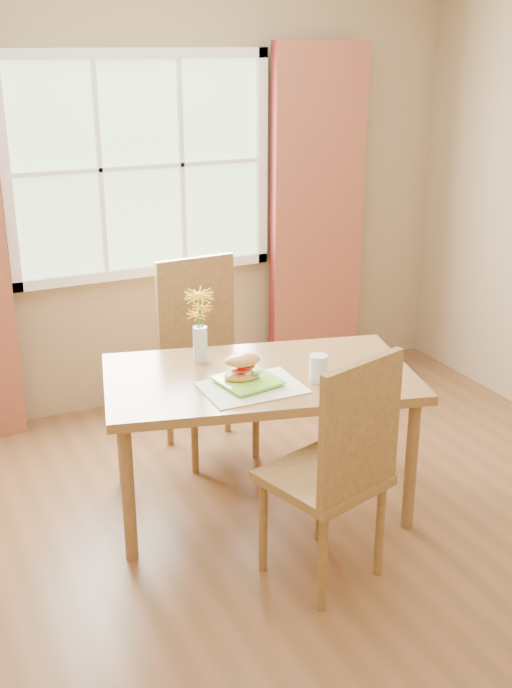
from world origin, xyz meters
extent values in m
cube|color=brown|center=(0.00, 0.00, -0.01)|extent=(4.20, 3.80, 0.02)
cube|color=#967E5A|center=(0.00, 1.91, 1.35)|extent=(4.20, 0.02, 2.70)
cube|color=#A8CF9C|center=(0.00, 1.88, 1.50)|extent=(1.50, 0.02, 1.20)
cube|color=white|center=(0.00, 1.85, 2.13)|extent=(1.62, 0.04, 0.06)
cube|color=white|center=(0.00, 1.85, 0.87)|extent=(1.62, 0.04, 0.06)
cube|color=white|center=(-0.78, 1.85, 1.50)|extent=(0.06, 0.04, 1.32)
cube|color=white|center=(0.78, 1.85, 1.50)|extent=(0.06, 0.04, 1.32)
cube|color=white|center=(0.00, 1.85, 1.50)|extent=(1.50, 0.03, 0.02)
cube|color=maroon|center=(1.15, 1.78, 1.10)|extent=(0.65, 0.08, 2.20)
cube|color=brown|center=(0.09, 0.43, 0.69)|extent=(1.61, 1.15, 0.05)
cylinder|color=brown|center=(-0.63, 0.26, 0.33)|extent=(0.06, 0.06, 0.67)
cylinder|color=brown|center=(0.64, -0.06, 0.33)|extent=(0.06, 0.06, 0.67)
cylinder|color=brown|center=(-0.47, 0.91, 0.33)|extent=(0.06, 0.06, 0.67)
cylinder|color=brown|center=(0.80, 0.60, 0.33)|extent=(0.06, 0.06, 0.67)
cube|color=olive|center=(0.09, -0.19, 0.47)|extent=(0.55, 0.55, 0.04)
cube|color=olive|center=(0.14, -0.38, 0.78)|extent=(0.43, 0.16, 0.57)
cylinder|color=olive|center=(-0.04, -0.41, 0.23)|extent=(0.04, 0.04, 0.45)
cylinder|color=olive|center=(0.31, -0.31, 0.23)|extent=(0.04, 0.04, 0.45)
cylinder|color=olive|center=(-0.14, -0.07, 0.23)|extent=(0.04, 0.04, 0.45)
cylinder|color=olive|center=(0.21, 0.03, 0.23)|extent=(0.04, 0.04, 0.45)
cube|color=olive|center=(0.09, 1.05, 0.49)|extent=(0.47, 0.47, 0.04)
cube|color=olive|center=(0.08, 1.25, 0.80)|extent=(0.45, 0.05, 0.58)
cylinder|color=olive|center=(-0.09, 0.86, 0.23)|extent=(0.04, 0.04, 0.46)
cylinder|color=olive|center=(0.27, 0.87, 0.23)|extent=(0.04, 0.04, 0.46)
cylinder|color=olive|center=(-0.10, 1.23, 0.23)|extent=(0.04, 0.04, 0.46)
cylinder|color=olive|center=(0.26, 1.24, 0.23)|extent=(0.04, 0.04, 0.46)
cube|color=silver|center=(-0.02, 0.29, 0.71)|extent=(0.45, 0.33, 0.01)
cube|color=#7FD836|center=(-0.02, 0.33, 0.72)|extent=(0.30, 0.30, 0.01)
ellipsoid|color=#C89244|center=(-0.04, 0.35, 0.75)|extent=(0.18, 0.14, 0.05)
ellipsoid|color=#4C8C2D|center=(0.01, 0.33, 0.77)|extent=(0.09, 0.06, 0.01)
cylinder|color=red|center=(-0.05, 0.35, 0.79)|extent=(0.09, 0.09, 0.01)
cylinder|color=red|center=(-0.02, 0.36, 0.80)|extent=(0.08, 0.08, 0.01)
ellipsoid|color=#C89244|center=(-0.04, 0.36, 0.83)|extent=(0.18, 0.14, 0.06)
cylinder|color=silver|center=(0.29, 0.23, 0.78)|extent=(0.09, 0.09, 0.13)
cylinder|color=silver|center=(0.29, 0.23, 0.76)|extent=(0.07, 0.07, 0.11)
cylinder|color=silver|center=(-0.11, 0.70, 0.80)|extent=(0.07, 0.07, 0.18)
cylinder|color=silver|center=(-0.11, 0.70, 0.76)|extent=(0.06, 0.06, 0.09)
cylinder|color=#3D7028|center=(-0.11, 0.70, 0.88)|extent=(0.01, 0.01, 0.34)
cylinder|color=#3D7028|center=(-0.10, 0.69, 0.85)|extent=(0.01, 0.01, 0.28)
cylinder|color=#3D7028|center=(-0.12, 0.71, 0.83)|extent=(0.01, 0.01, 0.24)
camera|label=1|loc=(-1.44, -2.75, 2.20)|focal=42.00mm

